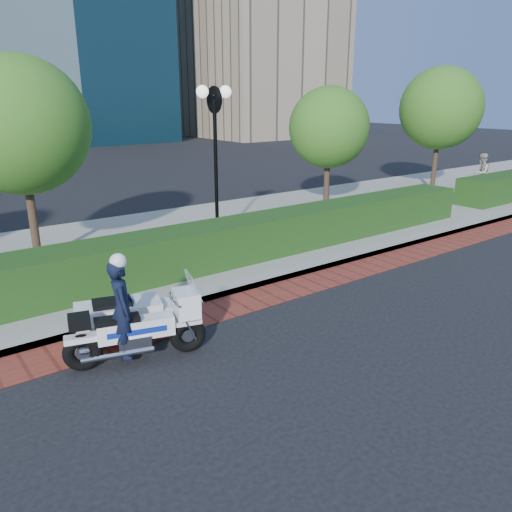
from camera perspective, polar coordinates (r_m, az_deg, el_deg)
ground at (r=9.76m, az=7.28°, el=-7.09°), size 120.00×120.00×0.00m
brick_strip at (r=10.79m, az=1.76°, el=-4.43°), size 60.00×1.00×0.01m
sidewalk at (r=14.37m, az=-9.48°, el=1.32°), size 60.00×8.00×0.15m
hedge_main at (r=12.20m, az=-4.36°, el=1.38°), size 18.00×1.20×1.00m
lamppost at (r=13.64m, az=-4.68°, el=12.99°), size 1.02×0.70×4.21m
tree_b at (r=13.11m, az=-25.38°, el=13.29°), size 3.20×3.20×4.89m
tree_c at (r=18.09m, az=8.34°, el=14.31°), size 2.80×2.80×4.30m
tree_d at (r=23.12m, az=20.36°, el=15.54°), size 3.40×3.40×5.16m
police_motorcycle at (r=8.48m, az=-14.52°, el=-6.84°), size 2.23×1.91×1.84m
pedestrian at (r=23.40m, az=24.31°, el=8.61°), size 0.95×0.82×1.68m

